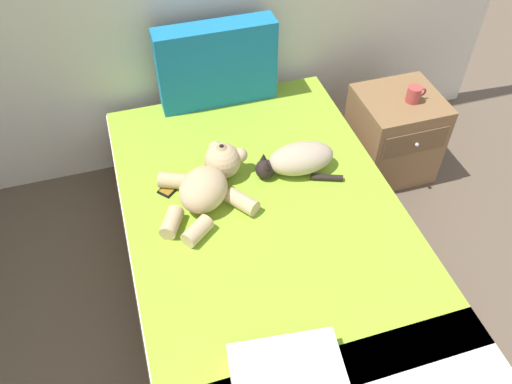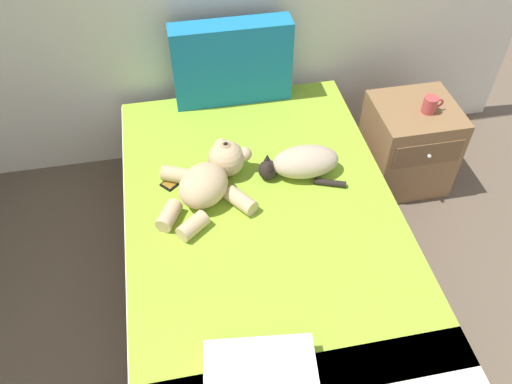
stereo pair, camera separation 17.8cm
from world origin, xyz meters
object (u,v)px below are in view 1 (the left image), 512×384
object	(u,v)px
patterned_cushion	(217,65)
cat	(297,160)
throw_pillow	(288,378)
nightstand	(393,135)
mug	(414,94)
teddy_bear	(209,182)
bed	(266,248)
cell_phone	(172,186)

from	to	relation	value
patterned_cushion	cat	distance (m)	0.75
patterned_cushion	cat	xyz separation A→B (m)	(0.24, -0.70, -0.17)
patterned_cushion	throw_pillow	xyz separation A→B (m)	(-0.18, -1.74, -0.19)
nightstand	mug	distance (m)	0.33
cat	throw_pillow	xyz separation A→B (m)	(-0.42, -1.05, -0.02)
patterned_cushion	throw_pillow	size ratio (longest dim) A/B	1.67
teddy_bear	mug	size ratio (longest dim) A/B	4.72
bed	cat	xyz separation A→B (m)	(0.24, 0.25, 0.33)
throw_pillow	nightstand	world-z (taller)	throw_pillow
bed	patterned_cushion	world-z (taller)	patterned_cushion
bed	mug	distance (m)	1.24
teddy_bear	cell_phone	world-z (taller)	teddy_bear
bed	throw_pillow	world-z (taller)	throw_pillow
cat	throw_pillow	world-z (taller)	cat
patterned_cushion	teddy_bear	bearing A→B (deg)	-107.31
patterned_cushion	teddy_bear	size ratio (longest dim) A/B	1.18
patterned_cushion	cat	world-z (taller)	patterned_cushion
teddy_bear	throw_pillow	world-z (taller)	teddy_bear
bed	throw_pillow	xyz separation A→B (m)	(-0.18, -0.80, 0.31)
teddy_bear	throw_pillow	xyz separation A→B (m)	(0.05, -1.01, -0.03)
mug	throw_pillow	bearing A→B (deg)	-132.50
bed	nightstand	bearing A→B (deg)	30.15
cat	nightstand	xyz separation A→B (m)	(0.77, 0.34, -0.30)
cell_phone	mug	distance (m)	1.47
cat	nightstand	world-z (taller)	cat
teddy_bear	bed	bearing A→B (deg)	-44.10
cat	nightstand	distance (m)	0.89
bed	cat	bearing A→B (deg)	46.26
nightstand	throw_pillow	bearing A→B (deg)	-130.67
cat	cell_phone	bearing A→B (deg)	174.05
teddy_bear	throw_pillow	size ratio (longest dim) A/B	1.41
patterned_cushion	mug	world-z (taller)	patterned_cushion
cell_phone	throw_pillow	size ratio (longest dim) A/B	0.40
throw_pillow	mug	xyz separation A→B (m)	(1.23, 1.35, 0.04)
cat	nightstand	bearing A→B (deg)	23.52
teddy_bear	patterned_cushion	bearing A→B (deg)	72.69
teddy_bear	mug	world-z (taller)	teddy_bear
cell_phone	throw_pillow	bearing A→B (deg)	-78.99
throw_pillow	mug	bearing A→B (deg)	47.50
teddy_bear	throw_pillow	distance (m)	1.01
patterned_cushion	cell_phone	bearing A→B (deg)	-122.42
cat	patterned_cushion	bearing A→B (deg)	108.80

